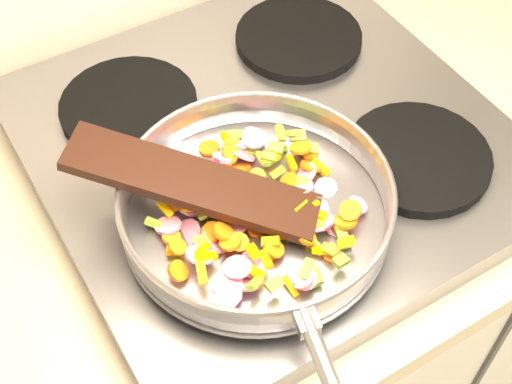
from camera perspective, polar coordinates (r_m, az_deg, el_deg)
cooktop at (r=0.97m, az=1.01°, el=3.76°), size 0.60×0.60×0.04m
grate_fl at (r=0.83m, az=-2.07°, el=-4.75°), size 0.19×0.19×0.02m
grate_fr at (r=0.95m, az=12.81°, el=2.70°), size 0.19×0.19×0.02m
grate_bl at (r=1.00m, az=-10.14°, el=6.78°), size 0.19×0.19×0.02m
grate_br at (r=1.10m, az=3.43°, el=12.20°), size 0.19×0.19×0.02m
saute_pan at (r=0.82m, az=0.05°, el=-0.94°), size 0.36×0.52×0.06m
vegetable_heap at (r=0.84m, az=-0.18°, el=-1.09°), size 0.26×0.27×0.05m
wooden_spatula at (r=0.82m, az=-5.08°, el=0.74°), size 0.26×0.25×0.07m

